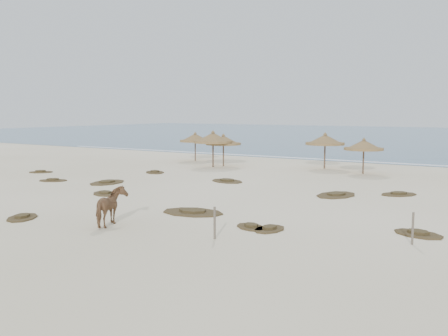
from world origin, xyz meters
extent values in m
plane|color=white|center=(0.00, 0.00, 0.00)|extent=(160.00, 160.00, 0.00)
cube|color=#2B5F82|center=(0.00, 75.00, 0.00)|extent=(200.00, 100.00, 0.01)
cube|color=white|center=(0.00, 26.00, 0.00)|extent=(70.00, 0.60, 0.01)
cylinder|color=brown|center=(-12.16, 18.97, 0.96)|extent=(0.11, 0.11, 1.92)
cylinder|color=olive|center=(-12.16, 18.97, 1.76)|extent=(3.27, 3.27, 0.16)
cone|color=olive|center=(-12.16, 18.97, 2.06)|extent=(3.16, 3.16, 0.69)
cone|color=olive|center=(-12.16, 18.97, 2.47)|extent=(0.33, 0.33, 0.20)
cylinder|color=brown|center=(-7.70, 16.55, 0.98)|extent=(0.11, 0.11, 1.96)
cylinder|color=olive|center=(-7.70, 16.55, 1.80)|extent=(3.67, 3.67, 0.17)
cone|color=olive|center=(-7.70, 16.55, 2.10)|extent=(3.54, 3.54, 0.70)
cone|color=olive|center=(-7.70, 16.55, 2.53)|extent=(0.34, 0.34, 0.21)
cylinder|color=brown|center=(-8.15, 15.75, 1.09)|extent=(0.12, 0.12, 2.17)
cylinder|color=olive|center=(-8.15, 15.75, 1.98)|extent=(3.24, 3.24, 0.19)
cone|color=olive|center=(-8.15, 15.75, 2.33)|extent=(3.13, 3.13, 0.78)
cone|color=olive|center=(-8.15, 15.75, 2.79)|extent=(0.37, 0.37, 0.23)
cylinder|color=brown|center=(-0.27, 19.31, 1.05)|extent=(0.12, 0.12, 2.09)
cylinder|color=olive|center=(-0.27, 19.31, 1.91)|extent=(3.27, 3.27, 0.18)
cone|color=olive|center=(-0.27, 19.31, 2.24)|extent=(3.16, 3.16, 0.75)
cone|color=olive|center=(-0.27, 19.31, 2.69)|extent=(0.36, 0.36, 0.22)
cylinder|color=brown|center=(3.16, 17.74, 0.96)|extent=(0.11, 0.11, 1.91)
cylinder|color=olive|center=(3.16, 17.74, 1.75)|extent=(3.13, 3.13, 0.16)
cone|color=olive|center=(3.16, 17.74, 2.05)|extent=(3.03, 3.03, 0.68)
cone|color=olive|center=(3.16, 17.74, 2.46)|extent=(0.33, 0.33, 0.20)
imported|color=brown|center=(-0.28, -3.29, 0.74)|extent=(1.38, 1.91, 1.47)
cylinder|color=brown|center=(4.17, -2.83, 0.56)|extent=(0.11, 0.11, 1.12)
cylinder|color=brown|center=(10.10, 0.02, 0.54)|extent=(0.10, 0.10, 1.09)
camera|label=1|loc=(13.38, -16.89, 4.39)|focal=40.00mm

